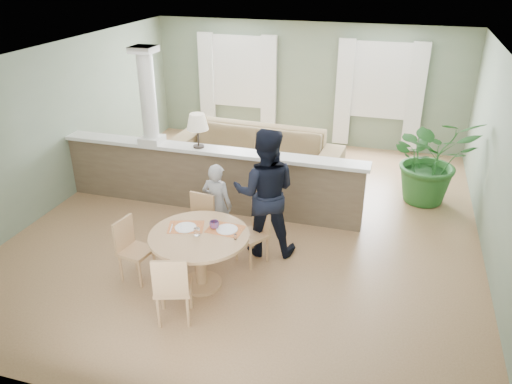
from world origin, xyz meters
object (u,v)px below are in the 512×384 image
(houseplant, at_px, (432,159))
(chair_near, at_px, (172,286))
(sofa, at_px, (252,156))
(chair_side, at_px, (131,246))
(dining_table, at_px, (200,245))
(child_person, at_px, (217,205))
(man_person, at_px, (265,193))
(chair_far_boy, at_px, (199,221))
(chair_far_man, at_px, (255,230))

(houseplant, xyz_separation_m, chair_near, (-2.92, -4.27, -0.28))
(sofa, distance_m, chair_side, 3.63)
(dining_table, distance_m, chair_side, 0.97)
(sofa, bearing_deg, dining_table, -80.98)
(child_person, bearing_deg, chair_near, 100.21)
(chair_side, relative_size, man_person, 0.46)
(chair_far_boy, relative_size, chair_near, 0.95)
(chair_far_boy, relative_size, child_person, 0.69)
(dining_table, bearing_deg, houseplant, 50.35)
(chair_near, bearing_deg, sofa, -103.99)
(chair_far_boy, bearing_deg, sofa, 97.22)
(houseplant, bearing_deg, man_person, -133.79)
(chair_far_man, bearing_deg, chair_side, -115.85)
(chair_far_man, bearing_deg, houseplant, 81.18)
(man_person, bearing_deg, houseplant, -144.82)
(chair_far_boy, distance_m, man_person, 1.06)
(man_person, bearing_deg, chair_near, 61.04)
(chair_near, bearing_deg, chair_side, -55.31)
(dining_table, height_order, chair_far_boy, chair_far_boy)
(chair_far_boy, xyz_separation_m, man_person, (0.91, 0.29, 0.46))
(chair_far_man, bearing_deg, dining_table, -89.61)
(houseplant, relative_size, chair_side, 1.84)
(chair_far_man, height_order, child_person, child_person)
(dining_table, distance_m, chair_near, 0.79)
(man_person, bearing_deg, dining_table, 50.84)
(chair_near, bearing_deg, chair_far_boy, -97.25)
(sofa, relative_size, houseplant, 2.11)
(houseplant, distance_m, chair_near, 5.18)
(chair_far_boy, xyz_separation_m, child_person, (0.17, 0.29, 0.16))
(houseplant, distance_m, chair_far_man, 3.61)
(dining_table, height_order, chair_far_man, dining_table)
(chair_near, bearing_deg, dining_table, -110.52)
(sofa, distance_m, chair_far_man, 2.82)
(sofa, relative_size, chair_near, 3.58)
(child_person, bearing_deg, chair_far_boy, 64.79)
(houseplant, xyz_separation_m, man_person, (-2.32, -2.42, 0.15))
(chair_far_man, distance_m, man_person, 0.55)
(chair_near, xyz_separation_m, child_person, (-0.13, 1.85, 0.13))
(sofa, relative_size, child_person, 2.60)
(chair_far_man, bearing_deg, child_person, -168.69)
(child_person, bearing_deg, man_person, -173.59)
(dining_table, xyz_separation_m, chair_far_boy, (-0.34, 0.78, -0.13))
(chair_near, height_order, child_person, child_person)
(sofa, bearing_deg, child_person, -82.24)
(dining_table, relative_size, child_person, 0.99)
(dining_table, bearing_deg, chair_side, -174.49)
(chair_far_man, relative_size, chair_near, 0.91)
(chair_far_boy, bearing_deg, child_person, 65.50)
(sofa, height_order, chair_far_man, sofa)
(houseplant, bearing_deg, chair_side, -137.05)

